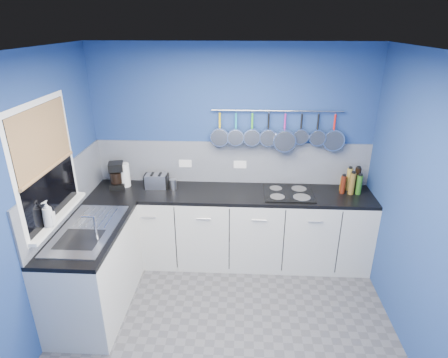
# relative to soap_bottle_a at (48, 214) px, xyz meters

# --- Properties ---
(floor) EXTENTS (3.20, 3.00, 0.02)m
(floor) POSITION_rel_soap_bottle_a_xyz_m (1.53, -0.10, -1.18)
(floor) COLOR #47474C
(floor) RESTS_ON ground
(ceiling) EXTENTS (3.20, 3.00, 0.02)m
(ceiling) POSITION_rel_soap_bottle_a_xyz_m (1.53, -0.10, 1.34)
(ceiling) COLOR white
(ceiling) RESTS_ON ground
(wall_back) EXTENTS (3.20, 0.02, 2.50)m
(wall_back) POSITION_rel_soap_bottle_a_xyz_m (1.53, 1.41, 0.08)
(wall_back) COLOR navy
(wall_back) RESTS_ON ground
(wall_left) EXTENTS (0.02, 3.00, 2.50)m
(wall_left) POSITION_rel_soap_bottle_a_xyz_m (-0.08, -0.10, 0.08)
(wall_left) COLOR navy
(wall_left) RESTS_ON ground
(wall_right) EXTENTS (0.02, 3.00, 2.50)m
(wall_right) POSITION_rel_soap_bottle_a_xyz_m (3.14, -0.10, 0.08)
(wall_right) COLOR navy
(wall_right) RESTS_ON ground
(backsplash_back) EXTENTS (3.20, 0.02, 0.50)m
(backsplash_back) POSITION_rel_soap_bottle_a_xyz_m (1.53, 1.39, -0.02)
(backsplash_back) COLOR #9498A5
(backsplash_back) RESTS_ON wall_back
(backsplash_left) EXTENTS (0.02, 1.80, 0.50)m
(backsplash_left) POSITION_rel_soap_bottle_a_xyz_m (-0.06, 0.50, -0.02)
(backsplash_left) COLOR #9498A5
(backsplash_left) RESTS_ON wall_left
(cabinet_run_back) EXTENTS (3.20, 0.60, 0.86)m
(cabinet_run_back) POSITION_rel_soap_bottle_a_xyz_m (1.53, 1.10, -0.74)
(cabinet_run_back) COLOR beige
(cabinet_run_back) RESTS_ON ground
(worktop_back) EXTENTS (3.20, 0.60, 0.04)m
(worktop_back) POSITION_rel_soap_bottle_a_xyz_m (1.53, 1.10, -0.29)
(worktop_back) COLOR black
(worktop_back) RESTS_ON cabinet_run_back
(cabinet_run_left) EXTENTS (0.60, 1.20, 0.86)m
(cabinet_run_left) POSITION_rel_soap_bottle_a_xyz_m (0.23, 0.20, -0.74)
(cabinet_run_left) COLOR beige
(cabinet_run_left) RESTS_ON ground
(worktop_left) EXTENTS (0.60, 1.20, 0.04)m
(worktop_left) POSITION_rel_soap_bottle_a_xyz_m (0.23, 0.20, -0.29)
(worktop_left) COLOR black
(worktop_left) RESTS_ON cabinet_run_left
(window_frame) EXTENTS (0.01, 1.00, 1.10)m
(window_frame) POSITION_rel_soap_bottle_a_xyz_m (-0.05, 0.20, 0.38)
(window_frame) COLOR white
(window_frame) RESTS_ON wall_left
(window_glass) EXTENTS (0.01, 0.90, 1.00)m
(window_glass) POSITION_rel_soap_bottle_a_xyz_m (-0.04, 0.20, 0.38)
(window_glass) COLOR black
(window_glass) RESTS_ON wall_left
(bamboo_blind) EXTENTS (0.01, 0.90, 0.55)m
(bamboo_blind) POSITION_rel_soap_bottle_a_xyz_m (-0.03, 0.20, 0.61)
(bamboo_blind) COLOR #AA7A4E
(bamboo_blind) RESTS_ON wall_left
(window_sill) EXTENTS (0.10, 0.98, 0.03)m
(window_sill) POSITION_rel_soap_bottle_a_xyz_m (-0.02, 0.20, -0.13)
(window_sill) COLOR white
(window_sill) RESTS_ON wall_left
(sink_unit) EXTENTS (0.50, 0.95, 0.01)m
(sink_unit) POSITION_rel_soap_bottle_a_xyz_m (0.23, 0.20, -0.27)
(sink_unit) COLOR silver
(sink_unit) RESTS_ON worktop_left
(mixer_tap) EXTENTS (0.12, 0.08, 0.26)m
(mixer_tap) POSITION_rel_soap_bottle_a_xyz_m (0.39, 0.02, -0.14)
(mixer_tap) COLOR silver
(mixer_tap) RESTS_ON worktop_left
(socket_left) EXTENTS (0.15, 0.01, 0.09)m
(socket_left) POSITION_rel_soap_bottle_a_xyz_m (0.98, 1.38, -0.04)
(socket_left) COLOR white
(socket_left) RESTS_ON backsplash_back
(socket_right) EXTENTS (0.15, 0.01, 0.09)m
(socket_right) POSITION_rel_soap_bottle_a_xyz_m (1.63, 1.38, -0.04)
(socket_right) COLOR white
(socket_right) RESTS_ON backsplash_back
(pot_rail) EXTENTS (1.45, 0.02, 0.02)m
(pot_rail) POSITION_rel_soap_bottle_a_xyz_m (2.03, 1.35, 0.61)
(pot_rail) COLOR silver
(pot_rail) RESTS_ON wall_back
(soap_bottle_a) EXTENTS (0.11, 0.11, 0.24)m
(soap_bottle_a) POSITION_rel_soap_bottle_a_xyz_m (0.00, 0.00, 0.00)
(soap_bottle_a) COLOR white
(soap_bottle_a) RESTS_ON window_sill
(soap_bottle_b) EXTENTS (0.09, 0.09, 0.17)m
(soap_bottle_b) POSITION_rel_soap_bottle_a_xyz_m (0.00, 0.01, -0.03)
(soap_bottle_b) COLOR white
(soap_bottle_b) RESTS_ON window_sill
(paper_towel) EXTENTS (0.15, 0.15, 0.28)m
(paper_towel) POSITION_rel_soap_bottle_a_xyz_m (0.29, 1.21, -0.13)
(paper_towel) COLOR white
(paper_towel) RESTS_ON worktop_back
(coffee_maker) EXTENTS (0.21, 0.22, 0.30)m
(coffee_maker) POSITION_rel_soap_bottle_a_xyz_m (0.21, 1.16, -0.12)
(coffee_maker) COLOR black
(coffee_maker) RESTS_ON worktop_back
(toaster) EXTENTS (0.26, 0.16, 0.16)m
(toaster) POSITION_rel_soap_bottle_a_xyz_m (0.67, 1.18, -0.19)
(toaster) COLOR silver
(toaster) RESTS_ON worktop_back
(canister) EXTENTS (0.10, 0.10, 0.12)m
(canister) POSITION_rel_soap_bottle_a_xyz_m (0.86, 1.15, -0.21)
(canister) COLOR silver
(canister) RESTS_ON worktop_back
(hob) EXTENTS (0.55, 0.48, 0.01)m
(hob) POSITION_rel_soap_bottle_a_xyz_m (2.18, 1.10, -0.26)
(hob) COLOR black
(hob) RESTS_ON worktop_back
(pan_0) EXTENTS (0.21, 0.08, 0.40)m
(pan_0) POSITION_rel_soap_bottle_a_xyz_m (1.40, 1.34, 0.41)
(pan_0) COLOR silver
(pan_0) RESTS_ON pot_rail
(pan_1) EXTENTS (0.19, 0.12, 0.38)m
(pan_1) POSITION_rel_soap_bottle_a_xyz_m (1.58, 1.34, 0.42)
(pan_1) COLOR silver
(pan_1) RESTS_ON pot_rail
(pan_2) EXTENTS (0.20, 0.10, 0.39)m
(pan_2) POSITION_rel_soap_bottle_a_xyz_m (1.76, 1.34, 0.42)
(pan_2) COLOR silver
(pan_2) RESTS_ON pot_rail
(pan_3) EXTENTS (0.20, 0.10, 0.39)m
(pan_3) POSITION_rel_soap_bottle_a_xyz_m (1.94, 1.34, 0.42)
(pan_3) COLOR silver
(pan_3) RESTS_ON pot_rail
(pan_4) EXTENTS (0.26, 0.12, 0.45)m
(pan_4) POSITION_rel_soap_bottle_a_xyz_m (2.12, 1.34, 0.39)
(pan_4) COLOR silver
(pan_4) RESTS_ON pot_rail
(pan_5) EXTENTS (0.18, 0.07, 0.37)m
(pan_5) POSITION_rel_soap_bottle_a_xyz_m (2.30, 1.34, 0.43)
(pan_5) COLOR silver
(pan_5) RESTS_ON pot_rail
(pan_6) EXTENTS (0.19, 0.09, 0.38)m
(pan_6) POSITION_rel_soap_bottle_a_xyz_m (2.48, 1.34, 0.42)
(pan_6) COLOR silver
(pan_6) RESTS_ON pot_rail
(pan_7) EXTENTS (0.25, 0.08, 0.44)m
(pan_7) POSITION_rel_soap_bottle_a_xyz_m (2.67, 1.34, 0.39)
(pan_7) COLOR silver
(pan_7) RESTS_ON pot_rail
(condiment_0) EXTENTS (0.07, 0.07, 0.27)m
(condiment_0) POSITION_rel_soap_bottle_a_xyz_m (2.96, 1.23, -0.13)
(condiment_0) COLOR black
(condiment_0) RESTS_ON worktop_back
(condiment_1) EXTENTS (0.06, 0.06, 0.26)m
(condiment_1) POSITION_rel_soap_bottle_a_xyz_m (2.87, 1.24, -0.14)
(condiment_1) COLOR olive
(condiment_1) RESTS_ON worktop_back
(condiment_2) EXTENTS (0.07, 0.07, 0.17)m
(condiment_2) POSITION_rel_soap_bottle_a_xyz_m (2.81, 1.21, -0.19)
(condiment_2) COLOR #8C5914
(condiment_2) RESTS_ON worktop_back
(condiment_3) EXTENTS (0.06, 0.06, 0.22)m
(condiment_3) POSITION_rel_soap_bottle_a_xyz_m (2.96, 1.13, -0.16)
(condiment_3) COLOR #265919
(condiment_3) RESTS_ON worktop_back
(condiment_4) EXTENTS (0.06, 0.06, 0.25)m
(condiment_4) POSITION_rel_soap_bottle_a_xyz_m (2.88, 1.13, -0.14)
(condiment_4) COLOR brown
(condiment_4) RESTS_ON worktop_back
(condiment_5) EXTENTS (0.06, 0.06, 0.21)m
(condiment_5) POSITION_rel_soap_bottle_a_xyz_m (2.79, 1.14, -0.17)
(condiment_5) COLOR #4C190C
(condiment_5) RESTS_ON worktop_back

